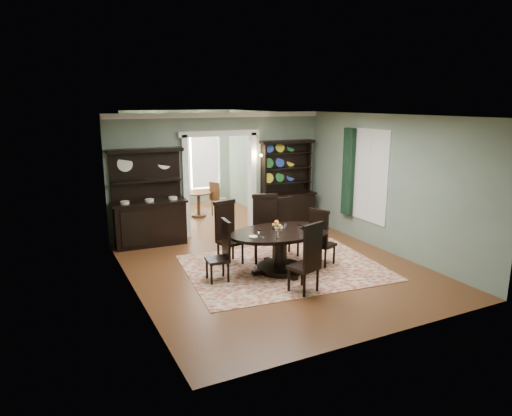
{
  "coord_description": "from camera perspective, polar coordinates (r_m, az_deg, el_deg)",
  "views": [
    {
      "loc": [
        -4.14,
        -7.49,
        3.25
      ],
      "look_at": [
        -0.16,
        0.6,
        1.14
      ],
      "focal_mm": 32.0,
      "sensor_mm": 36.0,
      "label": 1
    }
  ],
  "objects": [
    {
      "name": "room",
      "position": [
        8.76,
        2.55,
        2.11
      ],
      "size": [
        5.51,
        6.01,
        3.01
      ],
      "color": "brown",
      "rests_on": "ground"
    },
    {
      "name": "rug",
      "position": [
        9.25,
        3.51,
        -7.43
      ],
      "size": [
        4.08,
        3.28,
        0.01
      ],
      "primitive_type": "cube",
      "rotation": [
        0.0,
        0.0,
        -0.1
      ],
      "color": "maroon",
      "rests_on": "floor"
    },
    {
      "name": "wall_sconce",
      "position": [
        11.61,
        0.03,
        6.41
      ],
      "size": [
        0.27,
        0.21,
        0.21
      ],
      "color": "#AE872E",
      "rests_on": "back_wall_right"
    },
    {
      "name": "parlor",
      "position": [
        13.78,
        -8.52,
        5.77
      ],
      "size": [
        3.51,
        3.5,
        3.01
      ],
      "color": "brown",
      "rests_on": "ground"
    },
    {
      "name": "doorway_trim",
      "position": [
        11.4,
        -4.62,
        4.87
      ],
      "size": [
        2.08,
        0.25,
        2.57
      ],
      "color": "silver",
      "rests_on": "floor"
    },
    {
      "name": "right_window",
      "position": [
        10.97,
        12.75,
        4.17
      ],
      "size": [
        0.15,
        1.47,
        2.12
      ],
      "color": "white",
      "rests_on": "wall_right"
    },
    {
      "name": "parlor_chair_right",
      "position": [
        13.25,
        -4.85,
        1.29
      ],
      "size": [
        0.48,
        0.48,
        1.01
      ],
      "rotation": [
        0.0,
        0.0,
        -1.14
      ],
      "color": "#573719",
      "rests_on": "parlor_floor"
    },
    {
      "name": "welsh_dresser",
      "position": [
        12.1,
        3.92,
        1.56
      ],
      "size": [
        1.5,
        0.66,
        2.28
      ],
      "rotation": [
        0.0,
        0.0,
        -0.09
      ],
      "color": "black",
      "rests_on": "floor"
    },
    {
      "name": "chair_near",
      "position": [
        7.88,
        6.59,
        -6.07
      ],
      "size": [
        0.58,
        0.57,
        1.27
      ],
      "rotation": [
        0.0,
        0.0,
        0.3
      ],
      "color": "black",
      "rests_on": "rug"
    },
    {
      "name": "chair_far_left",
      "position": [
        9.36,
        -3.62,
        -2.82
      ],
      "size": [
        0.55,
        0.53,
        1.3
      ],
      "rotation": [
        0.0,
        0.0,
        3.31
      ],
      "color": "black",
      "rests_on": "rug"
    },
    {
      "name": "centerpiece",
      "position": [
        8.79,
        2.68,
        -2.57
      ],
      "size": [
        1.26,
        0.81,
        0.21
      ],
      "color": "white",
      "rests_on": "dining_table"
    },
    {
      "name": "chair_end_right",
      "position": [
        9.24,
        8.09,
        -3.49
      ],
      "size": [
        0.56,
        0.57,
        1.19
      ],
      "rotation": [
        0.0,
        0.0,
        -1.17
      ],
      "color": "black",
      "rests_on": "rug"
    },
    {
      "name": "chair_far_mid",
      "position": [
        9.47,
        1.11,
        -2.28
      ],
      "size": [
        0.67,
        0.66,
        1.4
      ],
      "rotation": [
        0.0,
        0.0,
        2.72
      ],
      "color": "black",
      "rests_on": "rug"
    },
    {
      "name": "dining_table",
      "position": [
        8.9,
        3.07,
        -4.43
      ],
      "size": [
        2.06,
        1.91,
        0.81
      ],
      "rotation": [
        0.0,
        0.0,
        -0.0
      ],
      "color": "black",
      "rests_on": "rug"
    },
    {
      "name": "sideboard",
      "position": [
        10.77,
        -13.22,
        -0.48
      ],
      "size": [
        1.72,
        0.68,
        2.23
      ],
      "rotation": [
        0.0,
        0.0,
        -0.05
      ],
      "color": "black",
      "rests_on": "floor"
    },
    {
      "name": "parlor_chair_left",
      "position": [
        13.09,
        -10.09,
        0.67
      ],
      "size": [
        0.39,
        0.38,
        0.87
      ],
      "rotation": [
        0.0,
        0.0,
        1.37
      ],
      "color": "#573719",
      "rests_on": "parlor_floor"
    },
    {
      "name": "chair_end_left",
      "position": [
        8.45,
        -4.25,
        -5.15
      ],
      "size": [
        0.44,
        0.46,
        1.15
      ],
      "rotation": [
        0.0,
        0.0,
        1.48
      ],
      "color": "black",
      "rests_on": "rug"
    },
    {
      "name": "chair_far_right",
      "position": [
        9.84,
        3.58,
        -2.16
      ],
      "size": [
        0.48,
        0.46,
        1.25
      ],
      "rotation": [
        0.0,
        0.0,
        3.18
      ],
      "color": "black",
      "rests_on": "rug"
    },
    {
      "name": "parlor_table",
      "position": [
        13.25,
        -7.19,
        0.94
      ],
      "size": [
        0.78,
        0.78,
        0.72
      ],
      "color": "#573719",
      "rests_on": "parlor_floor"
    }
  ]
}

